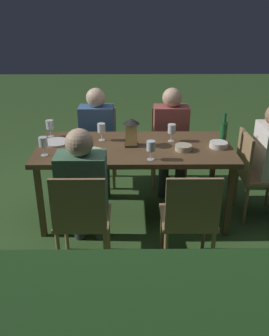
# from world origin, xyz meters

# --- Properties ---
(ground_plane) EXTENTS (16.00, 16.00, 0.00)m
(ground_plane) POSITION_xyz_m (0.00, 0.00, 0.00)
(ground_plane) COLOR #385B28
(dining_table) EXTENTS (1.83, 0.85, 0.75)m
(dining_table) POSITION_xyz_m (0.00, 0.00, 0.69)
(dining_table) COLOR brown
(dining_table) RESTS_ON ground
(chair_side_right_a) EXTENTS (0.42, 0.40, 0.87)m
(chair_side_right_a) POSITION_xyz_m (-0.41, 0.82, 0.49)
(chair_side_right_a) COLOR #9E7A51
(chair_side_right_a) RESTS_ON ground
(chair_side_right_b) EXTENTS (0.42, 0.40, 0.87)m
(chair_side_right_b) POSITION_xyz_m (0.41, 0.82, 0.49)
(chair_side_right_b) COLOR #9E7A51
(chair_side_right_b) RESTS_ON ground
(person_in_green) EXTENTS (0.38, 0.47, 1.15)m
(person_in_green) POSITION_xyz_m (0.41, 0.62, 0.64)
(person_in_green) COLOR #4C7A5B
(person_in_green) RESTS_ON ground
(chair_side_left_a) EXTENTS (0.42, 0.40, 0.87)m
(chair_side_left_a) POSITION_xyz_m (-0.41, -0.82, 0.49)
(chair_side_left_a) COLOR #9E7A51
(chair_side_left_a) RESTS_ON ground
(person_in_rust) EXTENTS (0.38, 0.47, 1.15)m
(person_in_rust) POSITION_xyz_m (-0.41, -0.62, 0.64)
(person_in_rust) COLOR #9E4C47
(person_in_rust) RESTS_ON ground
(chair_side_left_b) EXTENTS (0.42, 0.40, 0.87)m
(chair_side_left_b) POSITION_xyz_m (0.41, -0.82, 0.49)
(chair_side_left_b) COLOR #9E7A51
(chair_side_left_b) RESTS_ON ground
(person_in_blue) EXTENTS (0.38, 0.47, 1.15)m
(person_in_blue) POSITION_xyz_m (0.41, -0.62, 0.64)
(person_in_blue) COLOR #426699
(person_in_blue) RESTS_ON ground
(chair_head_near) EXTENTS (0.40, 0.42, 0.87)m
(chair_head_near) POSITION_xyz_m (-1.16, 0.00, 0.49)
(chair_head_near) COLOR #9E7A51
(chair_head_near) RESTS_ON ground
(lantern_centerpiece) EXTENTS (0.15, 0.15, 0.27)m
(lantern_centerpiece) POSITION_xyz_m (0.03, -0.02, 0.90)
(lantern_centerpiece) COLOR black
(lantern_centerpiece) RESTS_ON dining_table
(green_bottle_on_table) EXTENTS (0.07, 0.07, 0.29)m
(green_bottle_on_table) POSITION_xyz_m (-0.85, -0.10, 0.86)
(green_bottle_on_table) COLOR #195128
(green_bottle_on_table) RESTS_ON dining_table
(wine_glass_a) EXTENTS (0.08, 0.08, 0.17)m
(wine_glass_a) POSITION_xyz_m (-0.36, -0.14, 0.87)
(wine_glass_a) COLOR silver
(wine_glass_a) RESTS_ON dining_table
(wine_glass_b) EXTENTS (0.08, 0.08, 0.17)m
(wine_glass_b) POSITION_xyz_m (0.84, -0.28, 0.87)
(wine_glass_b) COLOR silver
(wine_glass_b) RESTS_ON dining_table
(wine_glass_c) EXTENTS (0.08, 0.08, 0.17)m
(wine_glass_c) POSITION_xyz_m (0.32, -0.17, 0.87)
(wine_glass_c) COLOR silver
(wine_glass_c) RESTS_ON dining_table
(wine_glass_d) EXTENTS (0.08, 0.08, 0.17)m
(wine_glass_d) POSITION_xyz_m (-0.14, 0.32, 0.87)
(wine_glass_d) COLOR silver
(wine_glass_d) RESTS_ON dining_table
(wine_glass_e) EXTENTS (0.08, 0.08, 0.17)m
(wine_glass_e) POSITION_xyz_m (0.80, 0.21, 0.87)
(wine_glass_e) COLOR silver
(wine_glass_e) RESTS_ON dining_table
(plate_a) EXTENTS (0.26, 0.26, 0.01)m
(plate_a) POSITION_xyz_m (0.76, -0.10, 0.76)
(plate_a) COLOR white
(plate_a) RESTS_ON dining_table
(plate_b) EXTENTS (0.25, 0.25, 0.01)m
(plate_b) POSITION_xyz_m (0.40, 0.17, 0.76)
(plate_b) COLOR white
(plate_b) RESTS_ON dining_table
(bowl_olives) EXTENTS (0.14, 0.14, 0.04)m
(bowl_olives) POSITION_xyz_m (0.60, 0.30, 0.77)
(bowl_olives) COLOR #BCAD8E
(bowl_olives) RESTS_ON dining_table
(bowl_bread) EXTENTS (0.15, 0.15, 0.05)m
(bowl_bread) POSITION_xyz_m (-0.44, 0.11, 0.78)
(bowl_bread) COLOR #BCAD8E
(bowl_bread) RESTS_ON dining_table
(bowl_salad) EXTENTS (0.17, 0.17, 0.05)m
(bowl_salad) POSITION_xyz_m (-0.78, 0.03, 0.78)
(bowl_salad) COLOR silver
(bowl_salad) RESTS_ON dining_table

